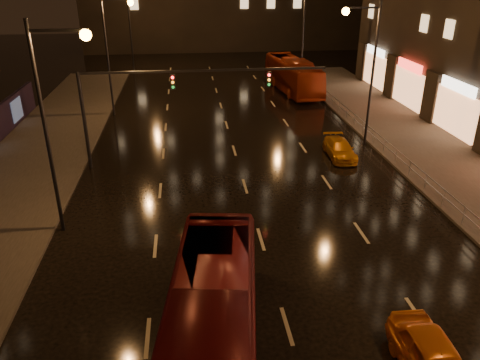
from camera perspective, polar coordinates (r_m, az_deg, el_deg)
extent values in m
plane|color=black|center=(31.48, -0.32, 2.33)|extent=(140.00, 140.00, 0.00)
cube|color=#38332D|center=(28.62, -27.04, -2.74)|extent=(7.00, 70.00, 0.15)
cube|color=#38332D|center=(31.53, 25.99, -0.10)|extent=(7.00, 70.00, 0.15)
cylinder|color=black|center=(30.93, -18.42, 6.74)|extent=(0.22, 0.22, 6.20)
cube|color=black|center=(29.57, -4.30, 13.16)|extent=(15.20, 0.14, 0.14)
cube|color=black|center=(29.68, -8.20, 11.75)|extent=(0.32, 0.18, 0.95)
cube|color=black|center=(30.13, 3.53, 12.14)|extent=(0.32, 0.18, 0.95)
sphere|color=#FF1E19|center=(29.50, -8.24, 12.26)|extent=(0.18, 0.18, 0.18)
cylinder|color=#99999E|center=(55.79, 7.54, 12.68)|extent=(0.04, 0.04, 1.00)
cube|color=#99999E|center=(32.01, 18.60, 3.50)|extent=(0.05, 56.00, 0.05)
cube|color=#99999E|center=(32.14, 18.51, 2.83)|extent=(0.05, 56.00, 0.05)
imported|color=#520B0D|center=(15.03, -3.61, -18.65)|extent=(4.26, 11.83, 3.22)
imported|color=maroon|center=(50.17, 6.44, 12.61)|extent=(3.87, 12.20, 3.34)
imported|color=#BC7411|center=(32.69, 12.06, 3.74)|extent=(1.79, 4.11, 1.18)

